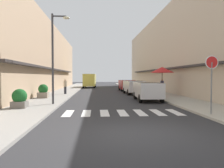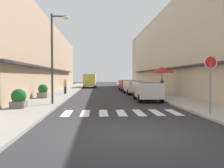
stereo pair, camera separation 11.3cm
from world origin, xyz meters
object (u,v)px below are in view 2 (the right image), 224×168
at_px(street_lamp, 55,50).
at_px(cafe_umbrella, 162,70).
at_px(planter_corner, 19,99).
at_px(parked_car_mid, 134,86).
at_px(delivery_van, 90,80).
at_px(planter_midblock, 43,91).
at_px(parked_car_near, 147,89).
at_px(pedestrian_walking_far, 65,86).
at_px(parked_car_far, 127,84).
at_px(pedestrian_walking_near, 162,86).
at_px(round_street_sign, 211,69).

height_order(street_lamp, cafe_umbrella, street_lamp).
bearing_deg(planter_corner, parked_car_mid, 52.56).
relative_size(parked_car_mid, street_lamp, 0.71).
distance_m(delivery_van, planter_midblock, 20.50).
relative_size(parked_car_near, cafe_umbrella, 1.54).
relative_size(street_lamp, pedestrian_walking_far, 3.82).
distance_m(parked_car_far, pedestrian_walking_far, 9.77).
height_order(parked_car_far, planter_midblock, parked_car_far).
bearing_deg(street_lamp, cafe_umbrella, 35.10).
xyz_separation_m(delivery_van, cafe_umbrella, (7.46, -18.36, 1.15)).
bearing_deg(pedestrian_walking_far, pedestrian_walking_near, -157.45).
distance_m(parked_car_far, round_street_sign, 19.98).
relative_size(delivery_van, planter_corner, 4.97).
relative_size(parked_car_near, street_lamp, 0.71).
height_order(round_street_sign, cafe_umbrella, round_street_sign).
bearing_deg(parked_car_far, pedestrian_walking_far, -137.98).
bearing_deg(parked_car_near, street_lamp, -159.68).
xyz_separation_m(cafe_umbrella, pedestrian_walking_near, (0.39, 1.33, -1.61)).
bearing_deg(delivery_van, cafe_umbrella, -67.90).
relative_size(parked_car_near, pedestrian_walking_near, 2.65).
height_order(delivery_van, planter_midblock, delivery_van).
bearing_deg(planter_corner, planter_midblock, 90.66).
relative_size(parked_car_far, planter_corner, 4.07).
distance_m(parked_car_mid, parked_car_far, 5.92).
xyz_separation_m(delivery_van, planter_midblock, (-3.37, -20.21, -0.73)).
relative_size(cafe_umbrella, pedestrian_walking_near, 1.72).
distance_m(delivery_van, planter_corner, 26.67).
bearing_deg(parked_car_far, planter_midblock, -128.51).
relative_size(parked_car_mid, pedestrian_walking_near, 2.65).
xyz_separation_m(cafe_umbrella, planter_corner, (-10.75, -8.09, -1.91)).
bearing_deg(cafe_umbrella, pedestrian_walking_far, 166.11).
height_order(parked_car_near, pedestrian_walking_far, pedestrian_walking_far).
relative_size(parked_car_near, planter_corner, 3.81).
relative_size(delivery_van, planter_midblock, 4.70).
bearing_deg(parked_car_mid, cafe_umbrella, -52.69).
xyz_separation_m(parked_car_near, street_lamp, (-6.73, -2.49, 2.77)).
height_order(delivery_van, planter_corner, delivery_van).
bearing_deg(parked_car_mid, planter_midblock, -150.54).
relative_size(delivery_van, pedestrian_walking_far, 3.54).
xyz_separation_m(parked_car_far, planter_corner, (-8.48, -16.99, -0.27)).
height_order(planter_corner, pedestrian_walking_near, pedestrian_walking_near).
bearing_deg(planter_midblock, planter_corner, -89.34).
distance_m(round_street_sign, planter_midblock, 13.67).
xyz_separation_m(parked_car_mid, planter_midblock, (-8.55, -4.83, -0.25)).
bearing_deg(pedestrian_walking_far, delivery_van, -68.91).
height_order(parked_car_mid, street_lamp, street_lamp).
bearing_deg(cafe_umbrella, parked_car_far, 104.33).
bearing_deg(street_lamp, delivery_van, 86.43).
distance_m(parked_car_mid, planter_midblock, 9.82).
bearing_deg(planter_corner, pedestrian_walking_near, 40.22).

